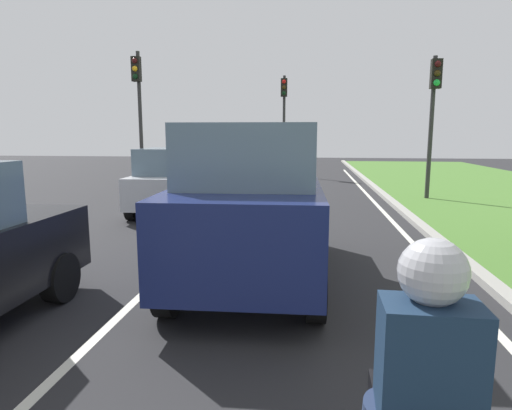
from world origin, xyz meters
The scene contains 10 objects.
ground_plane centered at (0.00, 14.00, 0.00)m, with size 60.00×60.00×0.00m, color #262628.
lane_line_center centered at (-0.70, 14.00, 0.00)m, with size 0.12×32.00×0.01m, color silver.
lane_line_right_edge centered at (3.60, 14.00, 0.00)m, with size 0.12×32.00×0.01m, color silver.
curb_right centered at (4.10, 14.00, 0.06)m, with size 0.24×48.00×0.12m, color #9E9B93.
car_suv_ahead centered at (0.71, 9.20, 1.17)m, with size 2.08×4.55×2.28m.
car_hatchback_far centered at (-2.20, 14.47, 0.88)m, with size 1.84×3.75×1.78m.
rider_person centered at (2.03, 4.66, 1.19)m, with size 0.51×0.40×1.16m.
traffic_light_near_right centered at (5.39, 17.66, 3.17)m, with size 0.32×0.50×4.60m.
traffic_light_overhead_left centered at (-4.95, 19.08, 3.53)m, with size 0.32×0.50×5.22m.
traffic_light_far_median centered at (0.15, 25.72, 3.48)m, with size 0.32×0.50×5.10m.
Camera 1 is at (1.53, 2.90, 2.15)m, focal length 30.55 mm.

